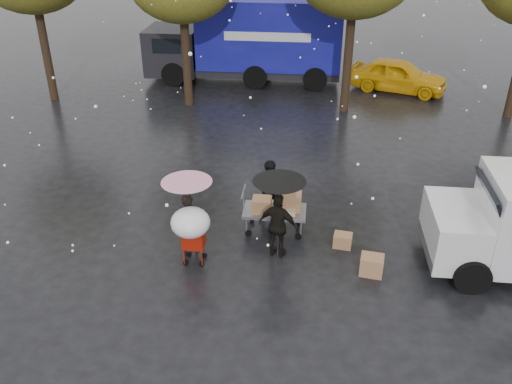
# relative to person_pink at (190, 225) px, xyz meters

# --- Properties ---
(ground) EXTENTS (90.00, 90.00, 0.00)m
(ground) POSITION_rel_person_pink_xyz_m (1.29, -0.22, -0.74)
(ground) COLOR black
(ground) RESTS_ON ground
(person_pink) EXTENTS (0.62, 0.50, 1.48)m
(person_pink) POSITION_rel_person_pink_xyz_m (0.00, 0.00, 0.00)
(person_pink) COLOR black
(person_pink) RESTS_ON ground
(person_middle) EXTENTS (0.84, 0.71, 1.52)m
(person_middle) POSITION_rel_person_pink_xyz_m (1.68, 1.83, 0.02)
(person_middle) COLOR black
(person_middle) RESTS_ON ground
(person_black) EXTENTS (1.00, 0.65, 1.58)m
(person_black) POSITION_rel_person_pink_xyz_m (1.99, 0.08, 0.05)
(person_black) COLOR black
(person_black) RESTS_ON ground
(umbrella_pink) EXTENTS (1.11, 1.11, 1.83)m
(umbrella_pink) POSITION_rel_person_pink_xyz_m (0.00, 0.00, 0.93)
(umbrella_pink) COLOR #4C4C4C
(umbrella_pink) RESTS_ON ground
(umbrella_black) EXTENTS (1.15, 1.15, 1.91)m
(umbrella_black) POSITION_rel_person_pink_xyz_m (1.99, 0.08, 1.02)
(umbrella_black) COLOR #4C4C4C
(umbrella_black) RESTS_ON ground
(vendor_cart) EXTENTS (1.52, 0.80, 1.27)m
(vendor_cart) POSITION_rel_person_pink_xyz_m (1.91, 1.10, -0.01)
(vendor_cart) COLOR slate
(vendor_cart) RESTS_ON ground
(shopping_cart) EXTENTS (0.84, 0.84, 1.46)m
(shopping_cart) POSITION_rel_person_pink_xyz_m (0.16, -0.52, 0.32)
(shopping_cart) COLOR #AF190A
(shopping_cart) RESTS_ON ground
(blue_truck) EXTENTS (8.30, 2.60, 3.50)m
(blue_truck) POSITION_rel_person_pink_xyz_m (-0.19, 13.15, 1.02)
(blue_truck) COLOR navy
(blue_truck) RESTS_ON ground
(box_ground_near) EXTENTS (0.54, 0.46, 0.44)m
(box_ground_near) POSITION_rel_person_pink_xyz_m (4.05, -0.37, -0.52)
(box_ground_near) COLOR brown
(box_ground_near) RESTS_ON ground
(box_ground_far) EXTENTS (0.46, 0.38, 0.33)m
(box_ground_far) POSITION_rel_person_pink_xyz_m (3.46, 0.61, -0.58)
(box_ground_far) COLOR brown
(box_ground_far) RESTS_ON ground
(yellow_taxi) EXTENTS (4.22, 2.79, 1.34)m
(yellow_taxi) POSITION_rel_person_pink_xyz_m (6.04, 12.32, -0.07)
(yellow_taxi) COLOR #E5A50C
(yellow_taxi) RESTS_ON ground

